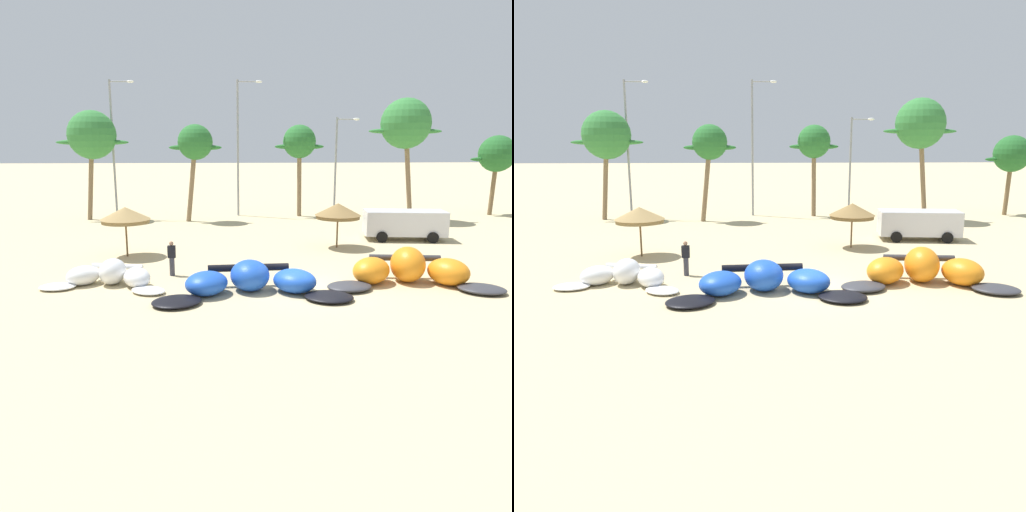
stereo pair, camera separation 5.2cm
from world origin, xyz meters
The scene contains 16 objects.
ground_plane centered at (0.00, 0.00, 0.00)m, with size 260.00×260.00×0.00m, color #C6B284.
kite_far_left centered at (-8.58, 0.98, 0.43)m, with size 5.65×3.20×1.12m.
kite_left centered at (-2.60, -0.44, 0.49)m, with size 8.27×3.93×1.28m.
kite_left_of_center centered at (4.34, 0.54, 0.60)m, with size 7.65×3.96×1.56m.
beach_umbrella_near_van centered at (-8.96, 6.75, 2.25)m, with size 2.66×2.66×2.68m.
beach_umbrella_middle centered at (2.84, 8.42, 2.16)m, with size 2.65×2.65×2.60m.
parked_van centered at (7.47, 10.65, 1.09)m, with size 5.16×2.76×1.84m.
person_near_kites centered at (-6.10, 2.54, 0.82)m, with size 0.36×0.24×1.62m.
palm_leftmost centered at (-13.88, 20.32, 6.50)m, with size 5.57×3.71×8.43m.
palm_left centered at (-5.92, 19.01, 5.89)m, with size 3.98×2.65×7.35m.
palm_left_of_gap centered at (2.35, 21.41, 5.94)m, with size 4.02×2.68×7.41m.
palm_center_left centered at (10.07, 18.62, 7.33)m, with size 5.68×3.79×9.29m.
palm_center_right centered at (18.81, 21.18, 5.01)m, with size 4.50×3.00×6.59m.
lamppost_west centered at (-12.43, 21.48, 5.96)m, with size 1.98×0.24×10.77m.
lamppost_west_center centered at (-2.47, 22.00, 6.03)m, with size 2.08×0.24×10.88m.
lamppost_east_center centered at (5.70, 22.11, 4.55)m, with size 1.98×0.24×8.01m.
Camera 2 is at (-3.45, -20.33, 6.05)m, focal length 35.58 mm.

